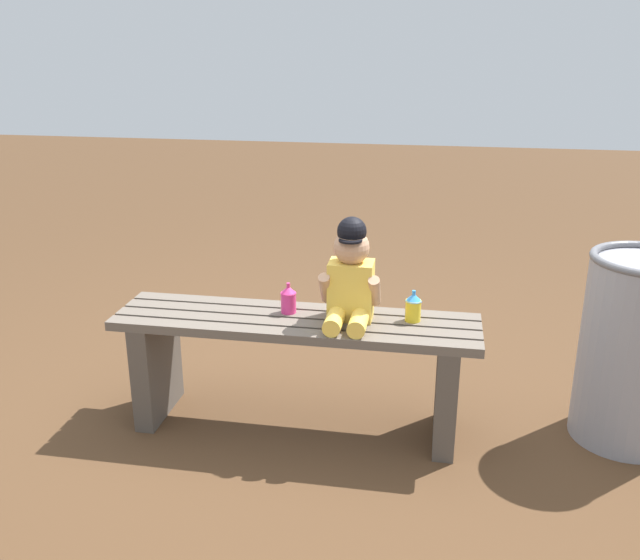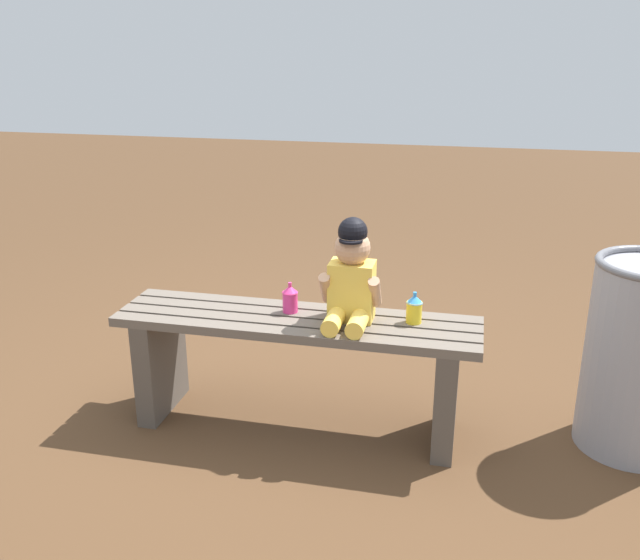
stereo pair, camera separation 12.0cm
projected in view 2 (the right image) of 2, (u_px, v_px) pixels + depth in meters
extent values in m
plane|color=#4C331E|center=(298.00, 424.00, 2.85)|extent=(16.00, 16.00, 0.00)
cube|color=#60564C|center=(287.00, 335.00, 2.57)|extent=(1.43, 0.07, 0.04)
cube|color=#60564C|center=(294.00, 326.00, 2.65)|extent=(1.43, 0.07, 0.04)
cube|color=#60564C|center=(299.00, 317.00, 2.74)|extent=(1.43, 0.07, 0.04)
cube|color=#60564C|center=(305.00, 309.00, 2.82)|extent=(1.43, 0.07, 0.04)
cube|color=#524941|center=(161.00, 362.00, 2.90)|extent=(0.08, 0.34, 0.44)
cube|color=#524941|center=(447.00, 392.00, 2.65)|extent=(0.08, 0.34, 0.44)
cube|color=#F2C64C|center=(352.00, 291.00, 2.64)|extent=(0.17, 0.12, 0.23)
sphere|color=tan|center=(352.00, 248.00, 2.58)|extent=(0.14, 0.14, 0.14)
cylinder|color=black|center=(351.00, 241.00, 2.54)|extent=(0.09, 0.09, 0.01)
sphere|color=black|center=(353.00, 232.00, 2.56)|extent=(0.11, 0.11, 0.11)
cylinder|color=#FED050|center=(334.00, 321.00, 2.57)|extent=(0.07, 0.16, 0.07)
cylinder|color=#FED050|center=(358.00, 323.00, 2.55)|extent=(0.07, 0.16, 0.07)
cylinder|color=tan|center=(326.00, 288.00, 2.63)|extent=(0.04, 0.12, 0.14)
cylinder|color=tan|center=(375.00, 292.00, 2.59)|extent=(0.04, 0.12, 0.14)
cylinder|color=#E5337F|center=(290.00, 302.00, 2.73)|extent=(0.06, 0.06, 0.08)
cone|color=#E5337F|center=(290.00, 289.00, 2.71)|extent=(0.06, 0.06, 0.03)
cylinder|color=#E5337F|center=(290.00, 285.00, 2.71)|extent=(0.01, 0.01, 0.02)
cylinder|color=yellow|center=(414.00, 312.00, 2.63)|extent=(0.06, 0.06, 0.08)
cone|color=#338CE5|center=(415.00, 299.00, 2.61)|extent=(0.06, 0.06, 0.03)
cylinder|color=#338CE5|center=(415.00, 294.00, 2.60)|extent=(0.01, 0.01, 0.02)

